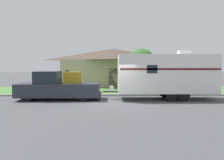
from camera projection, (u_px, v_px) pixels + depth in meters
ground_plane at (117, 104)px, 13.79m from camera, size 120.00×120.00×0.00m
curb_strip at (116, 95)px, 17.52m from camera, size 80.00×0.30×0.14m
lawn_strip at (114, 90)px, 21.17m from camera, size 80.00×7.00×0.03m
house_across_street at (113, 66)px, 27.07m from camera, size 12.37×7.65×4.46m
pickup_truck at (58, 87)px, 15.58m from camera, size 5.91×2.01×2.10m
travel_trailer at (166, 74)px, 15.63m from camera, size 7.98×2.25×3.49m
mailbox at (70, 82)px, 18.17m from camera, size 0.48×0.20×1.37m
tree_in_yard at (141, 62)px, 19.28m from camera, size 2.41×2.41×3.94m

